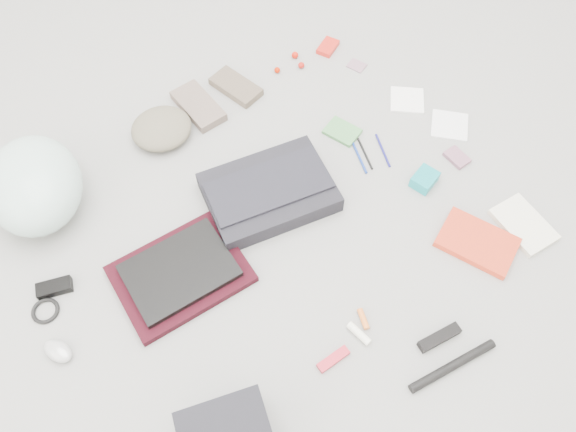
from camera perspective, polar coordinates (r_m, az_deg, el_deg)
ground_plane at (r=1.83m, az=-0.00°, el=-0.81°), size 4.00×4.00×0.00m
messenger_bag at (r=1.85m, az=-1.93°, el=2.42°), size 0.46×0.38×0.07m
bag_flap at (r=1.82m, az=-1.97°, el=3.10°), size 0.43×0.27×0.01m
laptop_sleeve at (r=1.76m, az=-10.84°, el=-5.81°), size 0.41×0.32×0.03m
laptop at (r=1.74m, az=-10.97°, el=-5.48°), size 0.33×0.25×0.02m
bike_helmet at (r=1.95m, az=-24.39°, el=2.88°), size 0.40×0.45×0.22m
beanie at (r=2.06m, az=-12.73°, el=8.67°), size 0.25×0.25×0.08m
mitten_left at (r=2.13m, az=-9.10°, el=10.98°), size 0.11×0.22×0.03m
mitten_right at (r=2.18m, az=-5.31°, el=12.94°), size 0.14×0.21×0.03m
power_brick at (r=1.85m, az=-22.64°, el=-6.73°), size 0.11×0.08×0.03m
cable_coil at (r=1.84m, az=-23.43°, el=-8.83°), size 0.10×0.10×0.01m
mouse at (r=1.76m, az=-22.34°, el=-12.56°), size 0.09×0.11×0.04m
multitool at (r=1.64m, az=4.62°, el=-14.29°), size 0.10×0.03×0.02m
toiletry_tube_white at (r=1.67m, az=7.22°, el=-11.76°), size 0.03×0.08×0.02m
toiletry_tube_orange at (r=1.69m, az=7.66°, el=-10.32°), size 0.04×0.07×0.02m
u_lock at (r=1.71m, az=15.12°, el=-11.83°), size 0.14×0.06×0.03m
bike_pump at (r=1.69m, az=16.38°, el=-14.39°), size 0.28×0.07×0.03m
book_red at (r=1.88m, az=18.66°, el=-2.55°), size 0.23×0.28×0.02m
book_white at (r=1.97m, az=22.81°, el=-0.82°), size 0.15×0.21×0.02m
notepad at (r=2.05m, az=5.52°, el=8.54°), size 0.12×0.14×0.01m
pen_blue at (r=1.99m, az=7.18°, el=6.12°), size 0.06×0.15×0.01m
pen_black at (r=2.00m, az=7.83°, el=6.31°), size 0.06×0.13×0.01m
pen_navy at (r=2.02m, az=9.61°, el=6.60°), size 0.07×0.14×0.01m
accordion_wallet at (r=1.95m, az=13.70°, el=3.63°), size 0.10×0.09×0.04m
card_deck at (r=2.05m, az=16.78°, el=5.72°), size 0.06×0.08×0.02m
napkin_top at (r=2.19m, az=12.01°, el=11.46°), size 0.17×0.17×0.01m
napkin_bottom at (r=2.14m, az=16.10°, el=8.84°), size 0.18×0.18×0.01m
lollipop_a at (r=2.24m, az=-1.10°, el=14.60°), size 0.03×0.03×0.02m
lollipop_b at (r=2.26m, az=1.36°, el=15.06°), size 0.03×0.03×0.02m
lollipop_c at (r=2.30m, az=0.71°, el=16.03°), size 0.03×0.03×0.03m
altoids_tin at (r=2.34m, az=4.08°, el=16.76°), size 0.11×0.09×0.02m
stamp_sheet at (r=2.29m, az=7.00°, el=14.93°), size 0.07×0.08×0.00m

